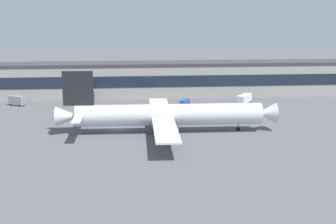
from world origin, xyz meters
TOP-DOWN VIEW (x-y plane):
  - ground_plane at (0.00, 0.00)m, footprint 600.00×600.00m
  - terminal_building at (0.00, 54.13)m, footprint 201.22×14.39m
  - airliner at (13.39, -3.60)m, footprint 62.35×53.23m
  - catering_truck at (-13.10, 42.31)m, footprint 6.50×7.26m
  - stair_truck at (-38.04, 38.63)m, footprint 6.41×4.99m
  - belt_loader at (23.66, 34.82)m, footprint 4.45×6.66m
  - fuel_truck at (46.12, 34.87)m, footprint 7.20×8.44m

SIDE VIEW (x-z plane):
  - ground_plane at x=0.00m, z-range 0.00..0.00m
  - belt_loader at x=23.66m, z-range 0.18..2.13m
  - fuel_truck at x=46.12m, z-range 0.21..3.56m
  - stair_truck at x=-38.04m, z-range 0.20..3.75m
  - catering_truck at x=-13.10m, z-range 0.22..4.37m
  - airliner at x=13.39m, z-range -3.75..13.97m
  - terminal_building at x=0.00m, z-range 0.02..13.70m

